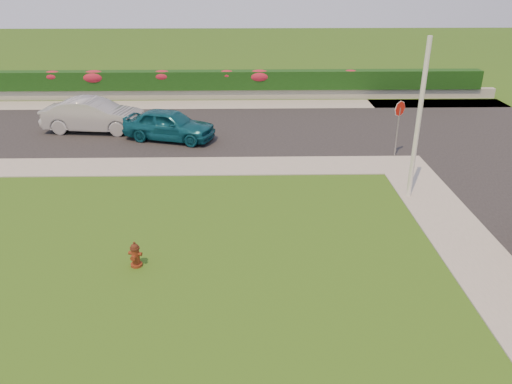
{
  "coord_description": "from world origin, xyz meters",
  "views": [
    {
      "loc": [
        0.58,
        -10.01,
        7.41
      ],
      "look_at": [
        0.87,
        4.44,
        0.9
      ],
      "focal_mm": 35.0,
      "sensor_mm": 36.0,
      "label": 1
    }
  ],
  "objects_px": {
    "stop_sign": "(399,116)",
    "fire_hydrant": "(135,255)",
    "sedan_silver": "(94,115)",
    "utility_pole": "(418,121)",
    "sedan_teal": "(169,125)"
  },
  "relations": [
    {
      "from": "fire_hydrant",
      "to": "sedan_silver",
      "type": "bearing_deg",
      "value": 123.23
    },
    {
      "from": "sedan_silver",
      "to": "stop_sign",
      "type": "distance_m",
      "value": 14.35
    },
    {
      "from": "stop_sign",
      "to": "fire_hydrant",
      "type": "bearing_deg",
      "value": -152.3
    },
    {
      "from": "sedan_teal",
      "to": "stop_sign",
      "type": "height_order",
      "value": "stop_sign"
    },
    {
      "from": "sedan_silver",
      "to": "sedan_teal",
      "type": "bearing_deg",
      "value": -104.07
    },
    {
      "from": "utility_pole",
      "to": "stop_sign",
      "type": "bearing_deg",
      "value": 81.35
    },
    {
      "from": "fire_hydrant",
      "to": "sedan_teal",
      "type": "xyz_separation_m",
      "value": [
        -0.56,
        10.83,
        0.42
      ]
    },
    {
      "from": "sedan_teal",
      "to": "utility_pole",
      "type": "relative_size",
      "value": 0.78
    },
    {
      "from": "fire_hydrant",
      "to": "sedan_teal",
      "type": "height_order",
      "value": "sedan_teal"
    },
    {
      "from": "sedan_teal",
      "to": "utility_pole",
      "type": "height_order",
      "value": "utility_pole"
    },
    {
      "from": "sedan_teal",
      "to": "sedan_silver",
      "type": "height_order",
      "value": "sedan_silver"
    },
    {
      "from": "sedan_silver",
      "to": "utility_pole",
      "type": "distance_m",
      "value": 15.48
    },
    {
      "from": "fire_hydrant",
      "to": "sedan_teal",
      "type": "relative_size",
      "value": 0.17
    },
    {
      "from": "fire_hydrant",
      "to": "stop_sign",
      "type": "xyz_separation_m",
      "value": [
        9.37,
        8.39,
        1.46
      ]
    },
    {
      "from": "fire_hydrant",
      "to": "sedan_teal",
      "type": "bearing_deg",
      "value": 106.34
    }
  ]
}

